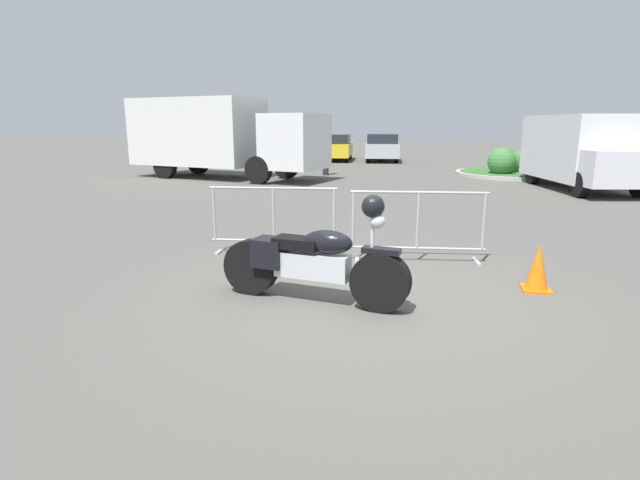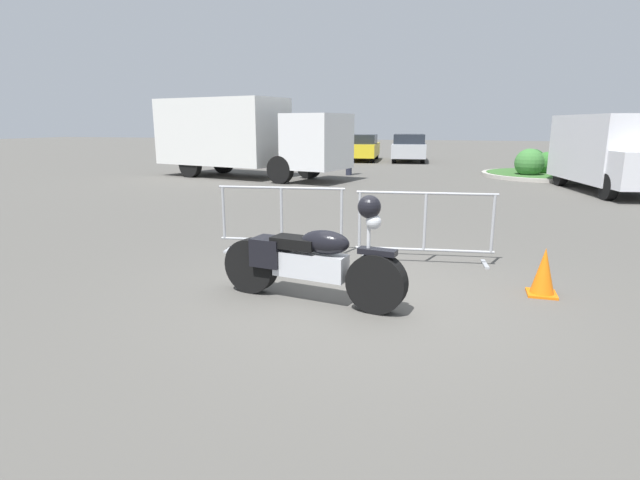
{
  "view_description": "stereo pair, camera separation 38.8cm",
  "coord_description": "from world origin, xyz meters",
  "px_view_note": "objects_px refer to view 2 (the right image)",
  "views": [
    {
      "loc": [
        0.76,
        -5.68,
        2.04
      ],
      "look_at": [
        -0.53,
        0.12,
        0.65
      ],
      "focal_mm": 28.0,
      "sensor_mm": 36.0,
      "label": 1
    },
    {
      "loc": [
        1.14,
        -5.59,
        2.04
      ],
      "look_at": [
        -0.53,
        0.12,
        0.65
      ],
      "focal_mm": 28.0,
      "sensor_mm": 36.0,
      "label": 2
    }
  ],
  "objects_px": {
    "crowd_barrier_far": "(425,227)",
    "parked_car_red": "(316,147)",
    "traffic_cone": "(544,272)",
    "delivery_van": "(611,151)",
    "crowd_barrier_near": "(282,219)",
    "box_truck": "(240,134)",
    "parked_car_yellow": "(362,147)",
    "parked_car_maroon": "(275,146)",
    "motorcycle": "(310,261)",
    "pedestrian": "(349,152)",
    "parked_car_silver": "(409,148)"
  },
  "relations": [
    {
      "from": "parked_car_silver",
      "to": "parked_car_red",
      "type": "bearing_deg",
      "value": 87.64
    },
    {
      "from": "parked_car_maroon",
      "to": "traffic_cone",
      "type": "xyz_separation_m",
      "value": [
        11.96,
        -21.72,
        -0.45
      ]
    },
    {
      "from": "box_truck",
      "to": "parked_car_yellow",
      "type": "distance_m",
      "value": 10.55
    },
    {
      "from": "crowd_barrier_far",
      "to": "delivery_van",
      "type": "height_order",
      "value": "delivery_van"
    },
    {
      "from": "parked_car_silver",
      "to": "traffic_cone",
      "type": "xyz_separation_m",
      "value": [
        4.09,
        -21.85,
        -0.46
      ]
    },
    {
      "from": "crowd_barrier_near",
      "to": "crowd_barrier_far",
      "type": "height_order",
      "value": "same"
    },
    {
      "from": "delivery_van",
      "to": "parked_car_yellow",
      "type": "relative_size",
      "value": 1.2
    },
    {
      "from": "pedestrian",
      "to": "parked_car_maroon",
      "type": "bearing_deg",
      "value": -101.56
    },
    {
      "from": "parked_car_red",
      "to": "pedestrian",
      "type": "height_order",
      "value": "pedestrian"
    },
    {
      "from": "box_truck",
      "to": "delivery_van",
      "type": "relative_size",
      "value": 1.51
    },
    {
      "from": "crowd_barrier_far",
      "to": "delivery_van",
      "type": "bearing_deg",
      "value": 64.3
    },
    {
      "from": "box_truck",
      "to": "pedestrian",
      "type": "height_order",
      "value": "box_truck"
    },
    {
      "from": "parked_car_red",
      "to": "parked_car_yellow",
      "type": "distance_m",
      "value": 2.63
    },
    {
      "from": "crowd_barrier_far",
      "to": "parked_car_red",
      "type": "distance_m",
      "value": 21.91
    },
    {
      "from": "crowd_barrier_near",
      "to": "parked_car_yellow",
      "type": "distance_m",
      "value": 20.83
    },
    {
      "from": "crowd_barrier_near",
      "to": "parked_car_maroon",
      "type": "distance_m",
      "value": 22.22
    },
    {
      "from": "crowd_barrier_near",
      "to": "crowd_barrier_far",
      "type": "distance_m",
      "value": 2.26
    },
    {
      "from": "box_truck",
      "to": "parked_car_maroon",
      "type": "bearing_deg",
      "value": 117.92
    },
    {
      "from": "delivery_van",
      "to": "parked_car_yellow",
      "type": "distance_m",
      "value": 14.69
    },
    {
      "from": "parked_car_red",
      "to": "parked_car_maroon",
      "type": "bearing_deg",
      "value": 80.01
    },
    {
      "from": "parked_car_maroon",
      "to": "traffic_cone",
      "type": "relative_size",
      "value": 7.52
    },
    {
      "from": "motorcycle",
      "to": "parked_car_maroon",
      "type": "xyz_separation_m",
      "value": [
        -9.31,
        22.72,
        0.24
      ]
    },
    {
      "from": "parked_car_silver",
      "to": "pedestrian",
      "type": "relative_size",
      "value": 2.68
    },
    {
      "from": "crowd_barrier_far",
      "to": "parked_car_maroon",
      "type": "relative_size",
      "value": 0.46
    },
    {
      "from": "traffic_cone",
      "to": "motorcycle",
      "type": "bearing_deg",
      "value": -159.32
    },
    {
      "from": "parked_car_yellow",
      "to": "pedestrian",
      "type": "distance_m",
      "value": 8.27
    },
    {
      "from": "parked_car_maroon",
      "to": "parked_car_yellow",
      "type": "distance_m",
      "value": 5.25
    },
    {
      "from": "delivery_van",
      "to": "parked_car_maroon",
      "type": "bearing_deg",
      "value": -137.57
    },
    {
      "from": "parked_car_red",
      "to": "parked_car_silver",
      "type": "distance_m",
      "value": 5.26
    },
    {
      "from": "crowd_barrier_near",
      "to": "traffic_cone",
      "type": "height_order",
      "value": "crowd_barrier_near"
    },
    {
      "from": "parked_car_maroon",
      "to": "traffic_cone",
      "type": "height_order",
      "value": "parked_car_maroon"
    },
    {
      "from": "crowd_barrier_far",
      "to": "box_truck",
      "type": "bearing_deg",
      "value": 126.9
    },
    {
      "from": "crowd_barrier_near",
      "to": "pedestrian",
      "type": "relative_size",
      "value": 1.2
    },
    {
      "from": "motorcycle",
      "to": "parked_car_maroon",
      "type": "height_order",
      "value": "parked_car_maroon"
    },
    {
      "from": "motorcycle",
      "to": "parked_car_red",
      "type": "relative_size",
      "value": 0.52
    },
    {
      "from": "delivery_van",
      "to": "pedestrian",
      "type": "distance_m",
      "value": 9.14
    },
    {
      "from": "crowd_barrier_far",
      "to": "parked_car_maroon",
      "type": "xyz_separation_m",
      "value": [
        -10.45,
        20.65,
        0.19
      ]
    },
    {
      "from": "crowd_barrier_near",
      "to": "parked_car_silver",
      "type": "relative_size",
      "value": 0.45
    },
    {
      "from": "motorcycle",
      "to": "parked_car_maroon",
      "type": "bearing_deg",
      "value": 121.45
    },
    {
      "from": "parked_car_red",
      "to": "traffic_cone",
      "type": "height_order",
      "value": "parked_car_red"
    },
    {
      "from": "crowd_barrier_far",
      "to": "parked_car_silver",
      "type": "xyz_separation_m",
      "value": [
        -2.57,
        20.78,
        0.2
      ]
    },
    {
      "from": "crowd_barrier_near",
      "to": "parked_car_red",
      "type": "distance_m",
      "value": 21.21
    },
    {
      "from": "parked_car_maroon",
      "to": "parked_car_silver",
      "type": "height_order",
      "value": "parked_car_silver"
    },
    {
      "from": "motorcycle",
      "to": "traffic_cone",
      "type": "height_order",
      "value": "motorcycle"
    },
    {
      "from": "delivery_van",
      "to": "pedestrian",
      "type": "height_order",
      "value": "delivery_van"
    },
    {
      "from": "crowd_barrier_far",
      "to": "parked_car_maroon",
      "type": "height_order",
      "value": "parked_car_maroon"
    },
    {
      "from": "crowd_barrier_far",
      "to": "box_truck",
      "type": "xyz_separation_m",
      "value": [
        -7.85,
        10.45,
        1.08
      ]
    },
    {
      "from": "crowd_barrier_far",
      "to": "traffic_cone",
      "type": "bearing_deg",
      "value": -35.12
    },
    {
      "from": "crowd_barrier_far",
      "to": "box_truck",
      "type": "height_order",
      "value": "box_truck"
    },
    {
      "from": "parked_car_maroon",
      "to": "box_truck",
      "type": "bearing_deg",
      "value": -171.52
    }
  ]
}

